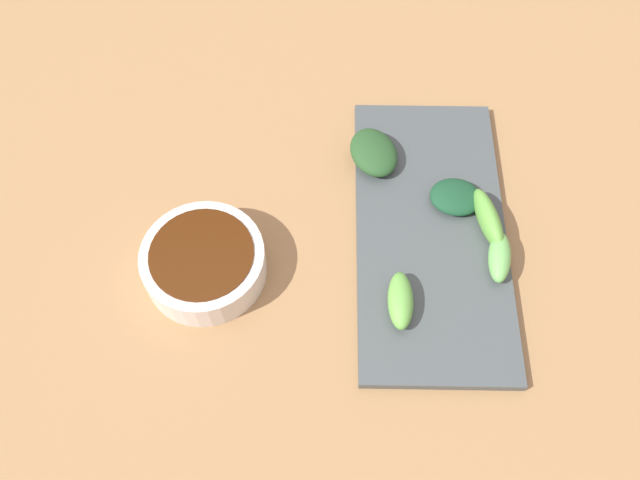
# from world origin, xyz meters

# --- Properties ---
(tabletop) EXTENTS (2.10, 2.10, 0.02)m
(tabletop) POSITION_xyz_m (0.00, 0.00, 0.01)
(tabletop) COLOR #A0784C
(tabletop) RESTS_ON ground
(sauce_bowl) EXTENTS (0.14, 0.14, 0.04)m
(sauce_bowl) POSITION_xyz_m (-0.13, -0.03, 0.04)
(sauce_bowl) COLOR silver
(sauce_bowl) RESTS_ON tabletop
(serving_plate) EXTENTS (0.17, 0.37, 0.01)m
(serving_plate) POSITION_xyz_m (0.13, 0.02, 0.03)
(serving_plate) COLOR #464E50
(serving_plate) RESTS_ON tabletop
(broccoli_leafy_0) EXTENTS (0.07, 0.06, 0.02)m
(broccoli_leafy_0) POSITION_xyz_m (0.16, 0.06, 0.04)
(broccoli_leafy_0) COLOR #18472A
(broccoli_leafy_0) RESTS_ON serving_plate
(broccoli_stalk_1) EXTENTS (0.03, 0.07, 0.03)m
(broccoli_stalk_1) POSITION_xyz_m (0.20, -0.02, 0.04)
(broccoli_stalk_1) COLOR #6CB85B
(broccoli_stalk_1) RESTS_ON serving_plate
(broccoli_leafy_2) EXTENTS (0.08, 0.09, 0.03)m
(broccoli_leafy_2) POSITION_xyz_m (0.07, 0.12, 0.04)
(broccoli_leafy_2) COLOR #264E26
(broccoli_leafy_2) RESTS_ON serving_plate
(broccoli_stalk_3) EXTENTS (0.04, 0.09, 0.03)m
(broccoli_stalk_3) POSITION_xyz_m (0.20, 0.03, 0.05)
(broccoli_stalk_3) COLOR #5FA540
(broccoli_stalk_3) RESTS_ON serving_plate
(broccoli_stalk_4) EXTENTS (0.03, 0.07, 0.03)m
(broccoli_stalk_4) POSITION_xyz_m (0.09, -0.08, 0.05)
(broccoli_stalk_4) COLOR #67AF48
(broccoli_stalk_4) RESTS_ON serving_plate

